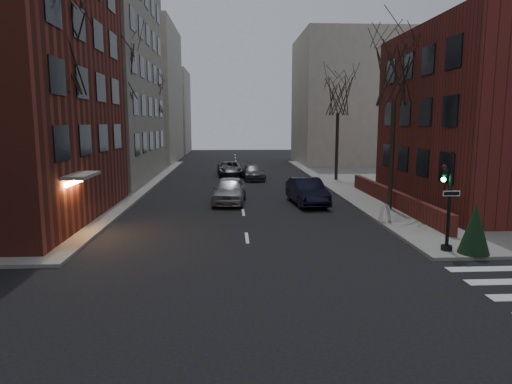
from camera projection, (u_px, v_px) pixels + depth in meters
building_left_tan at (42, 21)px, 39.69m from camera, size 18.00×18.00×28.00m
building_right_brick at (510, 119)px, 28.03m from camera, size 12.00×14.00×11.00m
low_wall_right at (392, 197)px, 28.37m from camera, size 0.35×16.00×1.00m
building_distant_la at (124, 94)px, 61.29m from camera, size 14.00×16.00×18.00m
building_distant_ra at (353, 101)px, 58.17m from camera, size 14.00×14.00×16.00m
building_distant_lb at (159, 112)px, 78.48m from camera, size 10.00×12.00×14.00m
traffic_signal at (448, 208)px, 18.23m from camera, size 0.76×0.44×4.00m
tree_left_a at (56, 53)px, 21.25m from camera, size 4.18×4.18×10.26m
tree_left_b at (118, 72)px, 33.02m from camera, size 4.40×4.40×10.80m
tree_left_c at (152, 95)px, 46.97m from camera, size 3.96×3.96×9.72m
tree_right_a at (395, 74)px, 26.24m from camera, size 3.96×3.96×9.72m
tree_right_b at (338, 96)px, 40.12m from camera, size 3.74×3.74×9.18m
streetlamp_near at (116, 138)px, 29.82m from camera, size 0.36×0.36×6.28m
streetlamp_far at (162, 132)px, 49.56m from camera, size 0.36×0.36×6.28m
parked_sedan at (307, 191)px, 29.52m from camera, size 2.27×5.29×1.69m
car_lane_silver at (230, 190)px, 30.02m from camera, size 2.43×5.18×1.71m
car_lane_gray at (253, 172)px, 42.26m from camera, size 2.24×4.76×1.34m
car_lane_far at (230, 169)px, 45.44m from camera, size 2.67×5.22×1.41m
sandwich_board at (385, 213)px, 23.72m from camera, size 0.43×0.58×0.92m
evergreen_shrub at (475, 229)px, 17.91m from camera, size 1.56×1.56×2.00m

